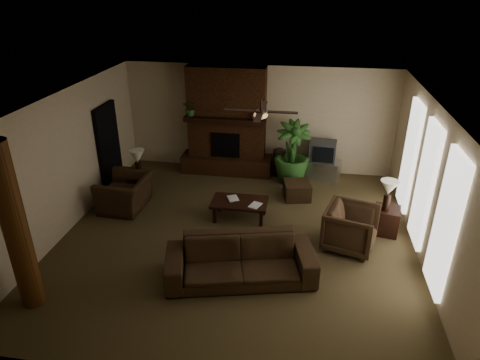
% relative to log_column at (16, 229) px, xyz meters
% --- Properties ---
extents(room_shell, '(7.00, 7.00, 7.00)m').
position_rel_log_column_xyz_m(room_shell, '(2.95, 2.40, 0.00)').
color(room_shell, brown).
rests_on(room_shell, ground).
extents(fireplace, '(2.40, 0.70, 2.80)m').
position_rel_log_column_xyz_m(fireplace, '(2.15, 5.62, -0.24)').
color(fireplace, '#532C16').
rests_on(fireplace, ground).
extents(windows, '(0.08, 3.65, 2.35)m').
position_rel_log_column_xyz_m(windows, '(6.40, 2.60, -0.05)').
color(windows, white).
rests_on(windows, ground).
extents(log_column, '(0.36, 0.36, 2.80)m').
position_rel_log_column_xyz_m(log_column, '(0.00, 0.00, 0.00)').
color(log_column, brown).
rests_on(log_column, ground).
extents(doorway, '(0.10, 1.00, 2.10)m').
position_rel_log_column_xyz_m(doorway, '(-0.49, 4.20, -0.35)').
color(doorway, black).
rests_on(doorway, ground).
extents(ceiling_fan, '(1.35, 1.35, 0.37)m').
position_rel_log_column_xyz_m(ceiling_fan, '(3.35, 2.70, 1.13)').
color(ceiling_fan, black).
rests_on(ceiling_fan, ceiling).
extents(sofa, '(2.66, 1.32, 1.00)m').
position_rel_log_column_xyz_m(sofa, '(3.22, 1.14, -0.90)').
color(sofa, '#3C2A1A').
rests_on(sofa, ground).
extents(armchair_left, '(0.80, 1.19, 1.02)m').
position_rel_log_column_xyz_m(armchair_left, '(0.26, 3.23, -0.89)').
color(armchair_left, '#3C2A1A').
rests_on(armchair_left, ground).
extents(armchair_right, '(1.09, 1.13, 0.95)m').
position_rel_log_column_xyz_m(armchair_right, '(5.17, 2.40, -0.92)').
color(armchair_right, '#3C2A1A').
rests_on(armchair_right, ground).
extents(coffee_table, '(1.20, 0.70, 0.43)m').
position_rel_log_column_xyz_m(coffee_table, '(2.89, 3.14, -1.03)').
color(coffee_table, black).
rests_on(coffee_table, ground).
extents(ottoman, '(0.71, 0.71, 0.40)m').
position_rel_log_column_xyz_m(ottoman, '(4.08, 4.30, -1.20)').
color(ottoman, '#3C2A1A').
rests_on(ottoman, ground).
extents(tv_stand, '(0.95, 0.71, 0.50)m').
position_rel_log_column_xyz_m(tv_stand, '(4.70, 5.53, -1.15)').
color(tv_stand, '#BDBDBF').
rests_on(tv_stand, ground).
extents(tv, '(0.70, 0.59, 0.52)m').
position_rel_log_column_xyz_m(tv, '(4.66, 5.51, -0.64)').
color(tv, '#3C3C3F').
rests_on(tv, tv_stand).
extents(floor_vase, '(0.34, 0.34, 0.77)m').
position_rel_log_column_xyz_m(floor_vase, '(3.56, 5.55, -0.97)').
color(floor_vase, '#2E1F19').
rests_on(floor_vase, ground).
extents(floor_plant, '(1.30, 1.77, 0.89)m').
position_rel_log_column_xyz_m(floor_plant, '(3.89, 5.22, -0.96)').
color(floor_plant, '#316127').
rests_on(floor_plant, ground).
extents(side_table_left, '(0.60, 0.60, 0.55)m').
position_rel_log_column_xyz_m(side_table_left, '(0.35, 3.83, -1.12)').
color(side_table_left, black).
rests_on(side_table_left, ground).
extents(lamp_left, '(0.40, 0.40, 0.65)m').
position_rel_log_column_xyz_m(lamp_left, '(0.39, 3.79, -0.40)').
color(lamp_left, black).
rests_on(lamp_left, side_table_left).
extents(side_table_right, '(0.58, 0.58, 0.55)m').
position_rel_log_column_xyz_m(side_table_right, '(5.94, 3.08, -1.12)').
color(side_table_right, black).
rests_on(side_table_right, ground).
extents(lamp_right, '(0.40, 0.40, 0.65)m').
position_rel_log_column_xyz_m(lamp_right, '(5.88, 3.02, -0.40)').
color(lamp_right, black).
rests_on(lamp_right, side_table_right).
extents(mantel_plant, '(0.46, 0.50, 0.33)m').
position_rel_log_column_xyz_m(mantel_plant, '(1.27, 5.42, 0.32)').
color(mantel_plant, '#316127').
rests_on(mantel_plant, fireplace).
extents(mantel_vase, '(0.24, 0.24, 0.22)m').
position_rel_log_column_xyz_m(mantel_vase, '(2.94, 5.32, 0.27)').
color(mantel_vase, brown).
rests_on(mantel_vase, fireplace).
extents(book_a, '(0.21, 0.11, 0.29)m').
position_rel_log_column_xyz_m(book_a, '(2.63, 3.17, -0.83)').
color(book_a, '#999999').
rests_on(book_a, coffee_table).
extents(book_b, '(0.21, 0.10, 0.29)m').
position_rel_log_column_xyz_m(book_b, '(3.15, 3.03, -0.82)').
color(book_b, '#999999').
rests_on(book_b, coffee_table).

